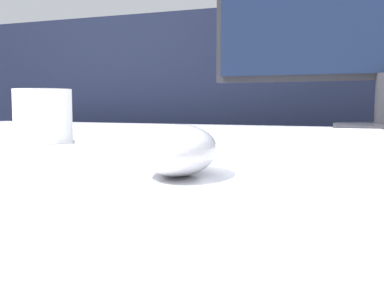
% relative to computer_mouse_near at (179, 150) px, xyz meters
% --- Properties ---
extents(partition_panel, '(5.00, 0.03, 1.06)m').
position_rel_computer_mouse_near_xyz_m(partition_panel, '(0.04, 0.94, -0.22)').
color(partition_panel, black).
rests_on(partition_panel, ground_plane).
extents(computer_mouse_near, '(0.08, 0.11, 0.04)m').
position_rel_computer_mouse_near_xyz_m(computer_mouse_near, '(0.00, 0.00, 0.00)').
color(computer_mouse_near, silver).
rests_on(computer_mouse_near, desk).
extents(keyboard, '(0.39, 0.18, 0.02)m').
position_rel_computer_mouse_near_xyz_m(keyboard, '(-0.01, 0.21, -0.01)').
color(keyboard, white).
rests_on(keyboard, desk).
extents(mug, '(0.08, 0.08, 0.08)m').
position_rel_computer_mouse_near_xyz_m(mug, '(-0.29, 0.20, 0.02)').
color(mug, white).
rests_on(mug, desk).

